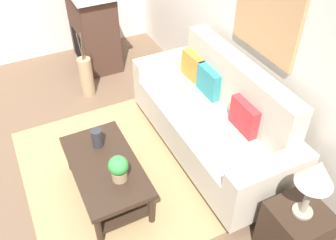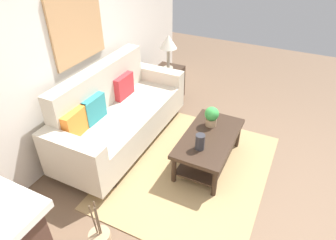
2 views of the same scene
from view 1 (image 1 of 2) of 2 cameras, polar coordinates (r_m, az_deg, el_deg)
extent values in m
plane|color=brown|center=(3.93, -15.23, -10.52)|extent=(9.66, 9.66, 0.00)
cube|color=silver|center=(3.81, 14.34, 14.14)|extent=(5.66, 0.10, 2.70)
cube|color=#A38456|center=(3.97, -8.28, -8.23)|extent=(2.26, 1.80, 0.01)
cube|color=beige|center=(3.98, 6.27, -1.45)|extent=(1.77, 0.84, 0.40)
cube|color=beige|center=(3.84, 10.87, 5.34)|extent=(1.77, 0.20, 0.56)
cube|color=beige|center=(4.60, -0.03, 6.82)|extent=(0.20, 0.84, 0.60)
cube|color=beige|center=(3.39, 15.16, -10.11)|extent=(0.20, 0.84, 0.60)
cube|color=#332319|center=(4.67, 1.06, 1.92)|extent=(0.08, 0.74, 0.12)
cube|color=#332319|center=(3.75, 12.31, -11.59)|extent=(0.08, 0.74, 0.12)
cube|color=orange|center=(4.31, 4.11, 8.25)|extent=(0.37, 0.14, 0.32)
cube|color=teal|center=(4.07, 6.46, 5.97)|extent=(0.36, 0.12, 0.32)
cube|color=red|center=(3.64, 11.95, 0.53)|extent=(0.36, 0.12, 0.32)
cube|color=#332319|center=(3.51, -9.80, -7.06)|extent=(1.10, 0.60, 0.05)
cube|color=#332319|center=(3.73, -9.31, -10.04)|extent=(0.98, 0.50, 0.02)
cylinder|color=#332319|center=(3.98, -15.14, -5.54)|extent=(0.06, 0.06, 0.38)
cylinder|color=#332319|center=(3.35, -10.76, -16.51)|extent=(0.06, 0.06, 0.38)
cylinder|color=#332319|center=(4.04, -8.36, -3.41)|extent=(0.06, 0.06, 0.38)
cylinder|color=#332319|center=(3.42, -2.61, -13.65)|extent=(0.06, 0.06, 0.38)
cylinder|color=#2D2D33|center=(3.62, -10.99, -2.76)|extent=(0.11, 0.11, 0.19)
cylinder|color=tan|center=(3.32, -7.58, -8.47)|extent=(0.14, 0.14, 0.10)
sphere|color=green|center=(3.23, -7.76, -7.04)|extent=(0.18, 0.18, 0.18)
cube|color=#332319|center=(3.35, 19.06, -16.20)|extent=(0.44, 0.44, 0.56)
cylinder|color=gray|center=(3.12, 20.21, -13.20)|extent=(0.16, 0.16, 0.02)
cylinder|color=gray|center=(2.99, 20.93, -11.30)|extent=(0.05, 0.05, 0.35)
cone|color=beige|center=(2.79, 22.30, -7.60)|extent=(0.28, 0.28, 0.22)
cube|color=#472D23|center=(5.56, -11.56, 13.82)|extent=(0.90, 0.50, 1.10)
cube|color=black|center=(5.62, -13.73, 10.91)|extent=(0.52, 0.02, 0.44)
cylinder|color=tan|center=(4.98, -12.60, 6.59)|extent=(0.18, 0.18, 0.54)
cylinder|color=brown|center=(4.74, -13.31, 10.99)|extent=(0.02, 0.03, 0.36)
cylinder|color=brown|center=(4.77, -13.21, 11.20)|extent=(0.04, 0.01, 0.36)
cylinder|color=brown|center=(4.76, -13.62, 11.09)|extent=(0.04, 0.04, 0.36)
cube|color=tan|center=(3.60, 15.22, 15.92)|extent=(0.88, 0.03, 0.83)
camera|label=2|loc=(5.18, -35.12, 30.87)|focal=31.71mm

